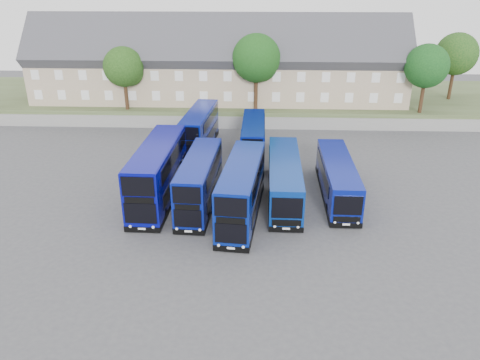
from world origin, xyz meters
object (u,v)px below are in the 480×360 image
object	(u,v)px
tree_west	(125,68)
tree_east	(427,68)
dd_front_left	(158,174)
tree_mid	(258,60)
dd_front_mid	(200,183)
tree_far	(457,56)
coach_east_a	(284,180)

from	to	relation	value
tree_west	tree_east	xyz separation A→B (m)	(36.00, 0.00, 0.34)
dd_front_left	tree_west	bearing A→B (deg)	112.23
dd_front_left	tree_mid	bearing A→B (deg)	71.10
tree_east	tree_west	bearing A→B (deg)	-180.00
dd_front_mid	tree_far	xyz separation A→B (m)	(30.45, 29.07, 5.73)
dd_front_left	tree_mid	size ratio (longest dim) A/B	1.29
dd_front_mid	coach_east_a	world-z (taller)	dd_front_mid
dd_front_mid	coach_east_a	distance (m)	7.15
tree_far	tree_west	bearing A→B (deg)	-170.54
dd_front_mid	tree_mid	size ratio (longest dim) A/B	1.13
coach_east_a	tree_east	bearing A→B (deg)	50.22
tree_west	tree_mid	xyz separation A→B (m)	(16.00, 0.50, 1.02)
dd_front_mid	tree_east	bearing A→B (deg)	45.03
tree_east	dd_front_mid	bearing A→B (deg)	-137.92
dd_front_left	tree_mid	distance (m)	23.73
dd_front_left	dd_front_mid	xyz separation A→B (m)	(3.57, -1.00, -0.31)
tree_far	dd_front_left	bearing A→B (deg)	-140.46
tree_mid	tree_far	size ratio (longest dim) A/B	1.06
dd_front_left	tree_mid	world-z (taller)	tree_mid
tree_west	tree_far	bearing A→B (deg)	9.46
tree_west	tree_mid	world-z (taller)	tree_mid
tree_west	tree_far	xyz separation A→B (m)	(42.00, 7.00, 0.68)
coach_east_a	tree_far	distance (m)	36.61
tree_west	tree_east	size ratio (longest dim) A/B	0.94
coach_east_a	tree_far	size ratio (longest dim) A/B	1.42
dd_front_mid	tree_east	size ratio (longest dim) A/B	1.27
dd_front_mid	tree_mid	distance (m)	23.79
tree_east	tree_far	size ratio (longest dim) A/B	0.94
dd_front_mid	tree_far	bearing A→B (deg)	46.63
tree_mid	tree_far	distance (m)	26.80
tree_west	tree_far	size ratio (longest dim) A/B	0.88
dd_front_mid	tree_west	size ratio (longest dim) A/B	1.36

